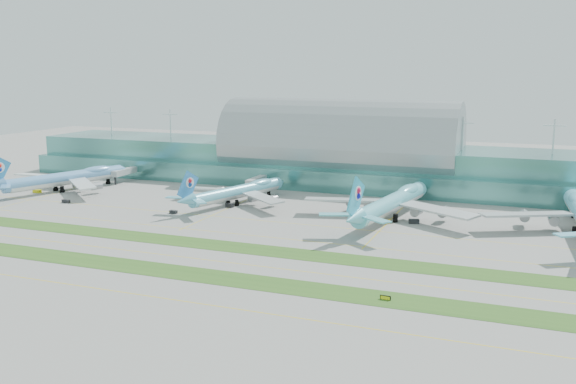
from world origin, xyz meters
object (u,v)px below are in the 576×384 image
at_px(terminal, 340,156).
at_px(airliner_b, 238,191).
at_px(airliner_c, 392,202).
at_px(taxiway_sign_east, 385,298).
at_px(airliner_a, 66,177).

relative_size(terminal, airliner_b, 5.21).
bearing_deg(airliner_c, taxiway_sign_east, -70.27).
bearing_deg(airliner_b, airliner_a, -161.29).
bearing_deg(airliner_b, terminal, 83.93).
bearing_deg(airliner_b, airliner_c, 13.88).
distance_m(airliner_a, taxiway_sign_east, 200.09).
relative_size(terminal, airliner_a, 4.68).
bearing_deg(taxiway_sign_east, airliner_c, 105.51).
xyz_separation_m(airliner_b, airliner_c, (68.89, -4.21, 1.20)).
relative_size(airliner_b, taxiway_sign_east, 22.86).
bearing_deg(airliner_c, terminal, 130.27).
bearing_deg(terminal, airliner_c, -58.39).
bearing_deg(taxiway_sign_east, airliner_a, 157.03).
bearing_deg(terminal, airliner_a, -151.13).
bearing_deg(terminal, airliner_b, -113.45).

